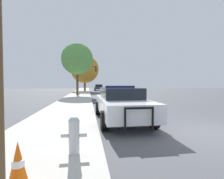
{
  "coord_description": "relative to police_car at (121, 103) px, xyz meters",
  "views": [
    {
      "loc": [
        -3.96,
        -5.15,
        1.64
      ],
      "look_at": [
        -0.79,
        17.55,
        0.85
      ],
      "focal_mm": 28.0,
      "sensor_mm": 36.0,
      "label": 1
    }
  ],
  "objects": [
    {
      "name": "ground_plane",
      "position": [
        2.49,
        -2.52,
        -0.78
      ],
      "size": [
        110.0,
        110.0,
        0.0
      ],
      "primitive_type": "plane",
      "color": "#4F4F54"
    },
    {
      "name": "sidewalk_left",
      "position": [
        -2.61,
        -2.52,
        -0.71
      ],
      "size": [
        3.0,
        110.0,
        0.13
      ],
      "color": "#BCB7AD",
      "rests_on": "ground_plane"
    },
    {
      "name": "police_car",
      "position": [
        0.0,
        0.0,
        0.0
      ],
      "size": [
        2.1,
        5.29,
        1.54
      ],
      "rotation": [
        0.0,
        0.0,
        3.15
      ],
      "color": "white",
      "rests_on": "ground_plane"
    },
    {
      "name": "fire_hydrant",
      "position": [
        -1.76,
        -3.89,
        -0.22
      ],
      "size": [
        0.55,
        0.24,
        0.81
      ],
      "color": "#B7BCC1",
      "rests_on": "sidewalk_left"
    },
    {
      "name": "traffic_light",
      "position": [
        -1.78,
        22.36,
        2.61
      ],
      "size": [
        3.23,
        0.35,
        4.61
      ],
      "color": "#424247",
      "rests_on": "sidewalk_left"
    },
    {
      "name": "car_background_distant",
      "position": [
        1.09,
        32.76,
        -0.02
      ],
      "size": [
        2.26,
        4.35,
        1.43
      ],
      "rotation": [
        0.0,
        0.0,
        -0.07
      ],
      "color": "#333856",
      "rests_on": "ground_plane"
    },
    {
      "name": "tree_sidewalk_far",
      "position": [
        -2.07,
        28.7,
        3.82
      ],
      "size": [
        5.76,
        5.76,
        7.36
      ],
      "color": "brown",
      "rests_on": "sidewalk_left"
    },
    {
      "name": "tree_sidewalk_mid",
      "position": [
        -2.81,
        15.64,
        4.06
      ],
      "size": [
        4.12,
        4.12,
        6.78
      ],
      "color": "#4C3823",
      "rests_on": "sidewalk_left"
    },
    {
      "name": "traffic_cone",
      "position": [
        -2.45,
        -5.08,
        -0.3
      ],
      "size": [
        0.31,
        0.31,
        0.69
      ],
      "color": "orange",
      "rests_on": "sidewalk_left"
    }
  ]
}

